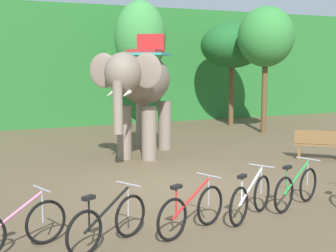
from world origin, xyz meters
name	(u,v)px	position (x,y,z in m)	size (l,w,h in m)	color
ground_plane	(182,187)	(0.00, 0.00, 0.00)	(80.00, 80.00, 0.00)	brown
foliage_hedge	(62,66)	(0.00, 14.18, 2.74)	(36.00, 6.00, 5.48)	#28702D
tree_right	(140,38)	(2.27, 8.90, 3.88)	(2.16, 2.16, 5.44)	brown
tree_center_left	(232,46)	(6.66, 8.80, 3.63)	(2.87, 2.87, 4.67)	brown
tree_center	(266,37)	(6.69, 6.28, 3.88)	(2.27, 2.27, 5.12)	brown
elephant	(142,85)	(0.43, 3.79, 2.20)	(3.45, 3.89, 3.78)	gray
bike_pink	(15,228)	(-3.92, -2.37, 0.39)	(1.63, 0.71, 0.92)	black
bike_black	(108,222)	(-2.56, -2.69, 0.39)	(1.53, 0.88, 0.92)	black
bike_red	(192,210)	(-1.10, -2.69, 0.39)	(1.59, 0.79, 0.92)	black
bike_white	(251,198)	(0.22, -2.48, 0.39)	(1.48, 0.94, 0.92)	black
bike_green	(296,188)	(1.44, -2.27, 0.39)	(1.59, 0.78, 0.92)	black
wooden_bench	(321,144)	(5.05, 1.09, 0.48)	(1.40, 1.30, 0.89)	brown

